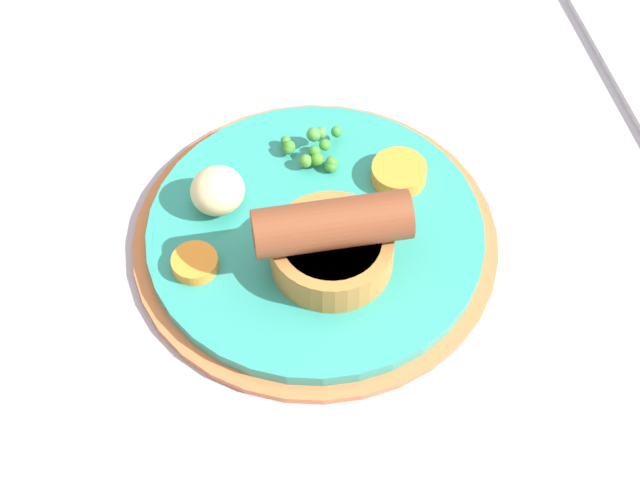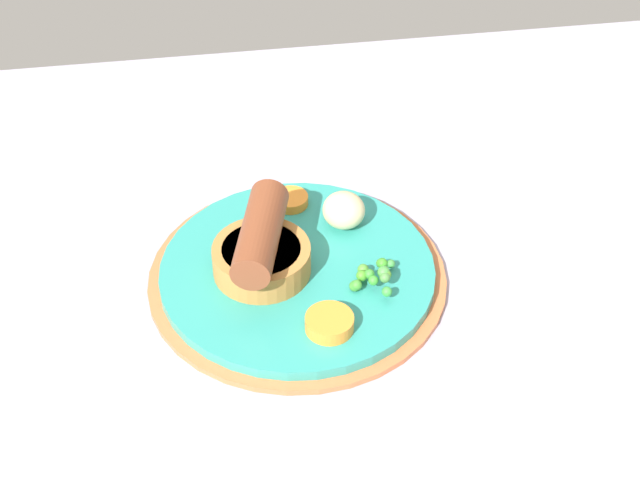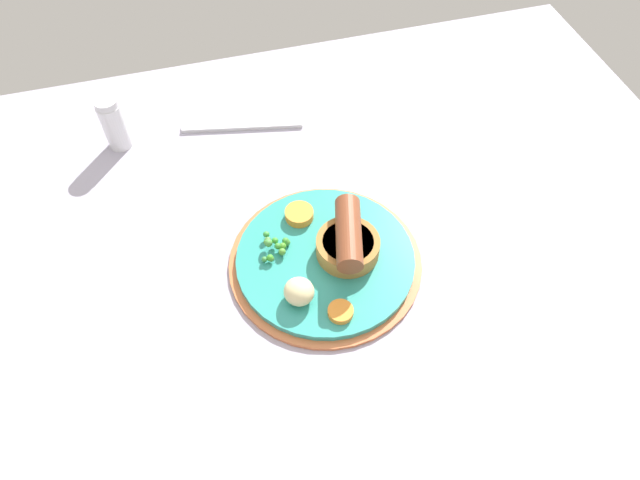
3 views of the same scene
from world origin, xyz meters
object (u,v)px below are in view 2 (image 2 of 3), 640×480
at_px(carrot_slice_0, 329,323).
at_px(carrot_slice_1, 291,200).
at_px(pea_pile, 374,275).
at_px(dinner_plate, 297,276).
at_px(sausage_pudding, 261,250).
at_px(potato_chunk_0, 344,210).

distance_m(carrot_slice_0, carrot_slice_1, 0.15).
height_order(pea_pile, carrot_slice_1, pea_pile).
relative_size(dinner_plate, carrot_slice_1, 8.08).
distance_m(dinner_plate, carrot_slice_1, 0.08).
xyz_separation_m(carrot_slice_0, carrot_slice_1, (0.01, -0.15, -0.00)).
relative_size(sausage_pudding, carrot_slice_0, 2.74).
relative_size(pea_pile, carrot_slice_0, 1.10).
distance_m(sausage_pudding, carrot_slice_1, 0.09).
distance_m(dinner_plate, potato_chunk_0, 0.07).
xyz_separation_m(dinner_plate, pea_pile, (-0.06, 0.03, 0.02)).
bearing_deg(dinner_plate, sausage_pudding, -3.26).
bearing_deg(potato_chunk_0, carrot_slice_0, 75.66).
xyz_separation_m(sausage_pudding, potato_chunk_0, (-0.07, -0.05, -0.01)).
relative_size(dinner_plate, carrot_slice_0, 6.49).
relative_size(dinner_plate, potato_chunk_0, 6.64).
bearing_deg(carrot_slice_1, carrot_slice_0, 93.87).
xyz_separation_m(dinner_plate, potato_chunk_0, (-0.05, -0.05, 0.02)).
bearing_deg(sausage_pudding, potato_chunk_0, 138.11).
bearing_deg(pea_pile, carrot_slice_0, 46.01).
distance_m(sausage_pudding, potato_chunk_0, 0.09).
xyz_separation_m(pea_pile, carrot_slice_1, (0.05, -0.11, -0.00)).
relative_size(pea_pile, carrot_slice_1, 1.37).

